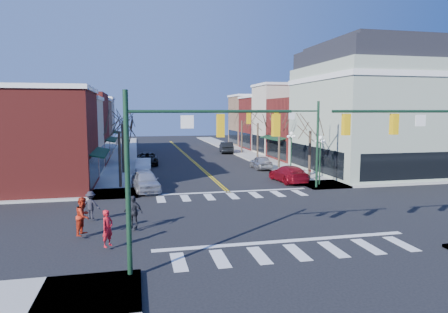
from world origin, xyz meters
TOP-DOWN VIEW (x-y plane):
  - ground at (0.00, 0.00)m, footprint 160.00×160.00m
  - sidewalk_left at (-8.75, 20.00)m, footprint 3.50×70.00m
  - sidewalk_right at (8.75, 20.00)m, footprint 3.50×70.00m
  - bldg_left_brick_a at (-15.50, 11.75)m, footprint 10.00×8.50m
  - bldg_left_stucco_a at (-15.50, 19.50)m, footprint 10.00×7.00m
  - bldg_left_brick_b at (-15.50, 27.50)m, footprint 10.00×9.00m
  - bldg_left_tan at (-15.50, 35.75)m, footprint 10.00×7.50m
  - bldg_left_stucco_b at (-15.50, 43.50)m, footprint 10.00×8.00m
  - bldg_right_brick_a at (15.50, 25.75)m, footprint 10.00×8.50m
  - bldg_right_stucco at (15.50, 33.50)m, footprint 10.00×7.00m
  - bldg_right_brick_b at (15.50, 41.00)m, footprint 10.00×8.00m
  - bldg_right_tan at (15.50, 49.00)m, footprint 10.00×8.00m
  - victorian_corner at (16.50, 14.50)m, footprint 12.25×14.25m
  - traffic_mast_near_left at (-5.55, -7.40)m, footprint 6.60×0.28m
  - traffic_mast_near_right at (5.55, -7.40)m, footprint 6.60×0.28m
  - traffic_mast_far_right at (5.55, 7.40)m, footprint 6.60×0.28m
  - lamppost_corner at (8.20, 8.50)m, footprint 0.36×0.36m
  - lamppost_midblock at (8.20, 15.00)m, footprint 0.36×0.36m
  - tree_left_a at (-8.40, 11.00)m, footprint 0.24×0.24m
  - tree_left_b at (-8.40, 19.00)m, footprint 0.24×0.24m
  - tree_left_c at (-8.40, 27.00)m, footprint 0.24×0.24m
  - tree_left_d at (-8.40, 35.00)m, footprint 0.24×0.24m
  - tree_right_a at (8.40, 11.00)m, footprint 0.24×0.24m
  - tree_right_b at (8.40, 19.00)m, footprint 0.24×0.24m
  - tree_right_c at (8.40, 27.00)m, footprint 0.24×0.24m
  - tree_right_d at (8.40, 35.00)m, footprint 0.24×0.24m
  - car_left_near at (-6.40, 9.53)m, footprint 2.54×5.03m
  - car_left_mid at (-6.40, 19.23)m, footprint 1.67×4.48m
  - car_left_far at (-5.80, 25.37)m, footprint 2.59×5.36m
  - car_right_near at (6.33, 10.93)m, footprint 2.44×5.29m
  - car_right_mid at (6.40, 19.30)m, footprint 1.78×4.32m
  - car_right_far at (6.40, 36.61)m, footprint 2.38×5.28m
  - pedestrian_red_a at (-8.45, -3.94)m, footprint 0.72×0.75m
  - pedestrian_red_b at (-9.76, -1.84)m, footprint 1.01×1.14m
  - pedestrian_dark_a at (-7.30, -1.25)m, footprint 1.13×0.83m
  - pedestrian_dark_b at (-9.72, 1.24)m, footprint 1.18×0.88m

SIDE VIEW (x-z plane):
  - ground at x=0.00m, z-range 0.00..0.00m
  - sidewalk_left at x=-8.75m, z-range 0.00..0.15m
  - sidewalk_right at x=8.75m, z-range 0.00..0.15m
  - car_left_mid at x=-6.40m, z-range 0.00..1.46m
  - car_right_mid at x=6.40m, z-range 0.00..1.46m
  - car_left_far at x=-5.80m, z-range 0.00..1.47m
  - car_right_near at x=6.33m, z-range 0.00..1.50m
  - car_left_near at x=-6.40m, z-range 0.00..1.64m
  - car_right_far at x=6.40m, z-range 0.00..1.68m
  - pedestrian_dark_b at x=-9.72m, z-range 0.15..1.78m
  - pedestrian_red_a at x=-8.45m, z-range 0.15..1.88m
  - pedestrian_dark_a at x=-7.30m, z-range 0.15..1.93m
  - pedestrian_red_b at x=-9.76m, z-range 0.15..2.09m
  - tree_left_c at x=-8.40m, z-range 0.00..4.55m
  - tree_right_a at x=8.40m, z-range 0.00..4.62m
  - tree_left_a at x=-8.40m, z-range 0.00..4.76m
  - tree_right_c at x=8.40m, z-range 0.00..4.83m
  - tree_left_d at x=-8.40m, z-range 0.00..4.90m
  - tree_right_d at x=8.40m, z-range 0.00..4.97m
  - tree_left_b at x=-8.40m, z-range 0.00..5.04m
  - tree_right_b at x=8.40m, z-range 0.00..5.18m
  - lamppost_corner at x=8.20m, z-range 0.80..5.13m
  - lamppost_midblock at x=8.20m, z-range 0.80..5.13m
  - bldg_left_stucco_a at x=-15.50m, z-range 0.00..7.50m
  - bldg_left_tan at x=-15.50m, z-range 0.00..7.80m
  - bldg_left_brick_a at x=-15.50m, z-range 0.00..8.00m
  - bldg_right_brick_a at x=15.50m, z-range 0.00..8.00m
  - bldg_left_stucco_b at x=-15.50m, z-range 0.00..8.20m
  - bldg_left_brick_b at x=-15.50m, z-range 0.00..8.50m
  - bldg_right_brick_b at x=15.50m, z-range 0.00..8.50m
  - bldg_right_tan at x=15.50m, z-range 0.00..9.00m
  - traffic_mast_near_left at x=-5.55m, z-range 1.11..8.31m
  - traffic_mast_near_right at x=5.55m, z-range 1.11..8.31m
  - traffic_mast_far_right at x=5.55m, z-range 1.11..8.31m
  - bldg_right_stucco at x=15.50m, z-range 0.00..10.00m
  - victorian_corner at x=16.50m, z-range 0.01..13.31m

